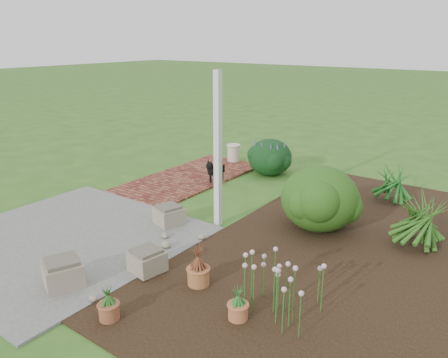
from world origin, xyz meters
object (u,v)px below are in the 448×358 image
Objects in this scene: evergreen_shrub at (320,197)px; black_dog at (215,169)px; cream_ceramic_urn at (234,153)px; stone_trough_near at (63,274)px.

black_dog is at bearing 162.93° from evergreen_shrub.
black_dog is 0.45× the size of evergreen_shrub.
cream_ceramic_urn is at bearing 144.05° from evergreen_shrub.
evergreen_shrub is (3.37, -2.44, 0.31)m from cream_ceramic_urn.
stone_trough_near is at bearing -76.62° from black_dog.
black_dog is 1.37× the size of cream_ceramic_urn.
cream_ceramic_urn reaches higher than stone_trough_near.
stone_trough_near is 4.40m from black_dog.
black_dog is at bearing 101.99° from stone_trough_near.
black_dog reaches higher than stone_trough_near.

